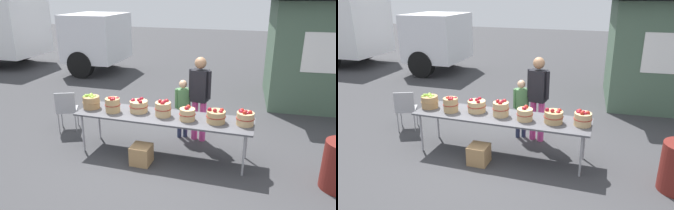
# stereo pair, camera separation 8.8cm
# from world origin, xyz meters

# --- Properties ---
(ground_plane) EXTENTS (40.00, 40.00, 0.00)m
(ground_plane) POSITION_xyz_m (0.00, 0.00, 0.00)
(ground_plane) COLOR #38383A
(market_table) EXTENTS (3.10, 0.76, 0.75)m
(market_table) POSITION_xyz_m (0.00, 0.00, 0.72)
(market_table) COLOR #4C4C51
(market_table) RESTS_ON ground
(apple_basket_green_0) EXTENTS (0.32, 0.32, 0.27)m
(apple_basket_green_0) POSITION_xyz_m (-1.39, 0.00, 0.87)
(apple_basket_green_0) COLOR #A87F51
(apple_basket_green_0) RESTS_ON market_table
(apple_basket_red_0) EXTENTS (0.28, 0.28, 0.29)m
(apple_basket_red_0) POSITION_xyz_m (-0.92, -0.07, 0.89)
(apple_basket_red_0) COLOR tan
(apple_basket_red_0) RESTS_ON market_table
(apple_basket_red_1) EXTENTS (0.34, 0.34, 0.26)m
(apple_basket_red_1) POSITION_xyz_m (-0.48, 0.07, 0.86)
(apple_basket_red_1) COLOR tan
(apple_basket_red_1) RESTS_ON market_table
(apple_basket_red_2) EXTENTS (0.29, 0.29, 0.30)m
(apple_basket_red_2) POSITION_xyz_m (0.00, 0.01, 0.89)
(apple_basket_red_2) COLOR tan
(apple_basket_red_2) RESTS_ON market_table
(apple_basket_red_3) EXTENTS (0.28, 0.28, 0.25)m
(apple_basket_red_3) POSITION_xyz_m (0.45, -0.05, 0.86)
(apple_basket_red_3) COLOR tan
(apple_basket_red_3) RESTS_ON market_table
(apple_basket_red_4) EXTENTS (0.33, 0.33, 0.26)m
(apple_basket_red_4) POSITION_xyz_m (0.92, -0.01, 0.86)
(apple_basket_red_4) COLOR tan
(apple_basket_red_4) RESTS_ON market_table
(apple_basket_red_5) EXTENTS (0.30, 0.30, 0.26)m
(apple_basket_red_5) POSITION_xyz_m (1.39, 0.03, 0.87)
(apple_basket_red_5) COLOR tan
(apple_basket_red_5) RESTS_ON market_table
(vendor_adult) EXTENTS (0.44, 0.26, 1.66)m
(vendor_adult) POSITION_xyz_m (0.47, 0.80, 0.98)
(vendor_adult) COLOR #CC3F8C
(vendor_adult) RESTS_ON ground
(child_customer) EXTENTS (0.29, 0.24, 1.19)m
(child_customer) POSITION_xyz_m (0.14, 0.83, 0.70)
(child_customer) COLOR #262D4C
(child_customer) RESTS_ON ground
(box_truck) EXTENTS (7.73, 2.29, 2.75)m
(box_truck) POSITION_xyz_m (-7.79, 5.28, 1.49)
(box_truck) COLOR white
(box_truck) RESTS_ON ground
(food_kiosk) EXTENTS (3.71, 3.15, 2.74)m
(food_kiosk) POSITION_xyz_m (3.17, 4.09, 1.38)
(food_kiosk) COLOR #47604C
(food_kiosk) RESTS_ON ground
(folding_chair) EXTENTS (0.53, 0.53, 0.86)m
(folding_chair) POSITION_xyz_m (-2.25, 0.44, 0.51)
(folding_chair) COLOR #99999E
(folding_chair) RESTS_ON ground
(produce_crate) EXTENTS (0.33, 0.33, 0.33)m
(produce_crate) POSITION_xyz_m (-0.26, -0.41, 0.17)
(produce_crate) COLOR #A87F51
(produce_crate) RESTS_ON ground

